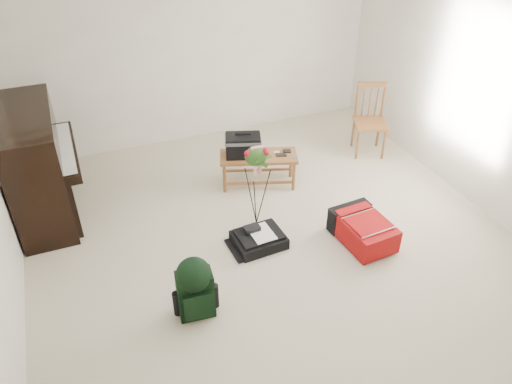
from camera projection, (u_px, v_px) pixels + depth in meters
name	position (u px, v px, depth m)	size (l,w,h in m)	color
floor	(278.00, 249.00, 5.27)	(5.00, 5.50, 0.01)	beige
ceiling	(286.00, 5.00, 3.84)	(5.00, 5.50, 0.01)	white
wall_back	(197.00, 51.00, 6.65)	(5.00, 0.04, 2.50)	white
wall_right	(495.00, 103.00, 5.32)	(0.04, 5.50, 2.50)	white
piano	(39.00, 167.00, 5.48)	(0.71, 1.50, 1.25)	black
bench	(248.00, 150.00, 5.97)	(1.01, 0.65, 0.72)	#995932
dining_chair	(369.00, 121.00, 6.70)	(0.53, 0.53, 0.95)	#995932
red_suitcase	(361.00, 227.00, 5.33)	(0.51, 0.71, 0.29)	red
black_duffel	(259.00, 239.00, 5.29)	(0.54, 0.45, 0.22)	black
green_backpack	(195.00, 286.00, 4.35)	(0.34, 0.31, 0.63)	black
flower_stand	(256.00, 186.00, 5.36)	(0.33, 0.33, 1.02)	black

